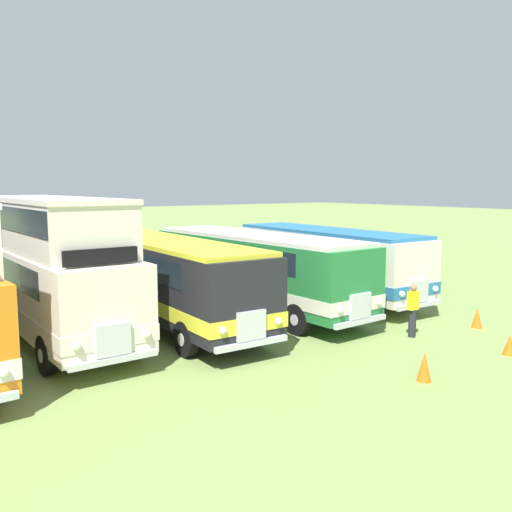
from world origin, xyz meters
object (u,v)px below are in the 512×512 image
object	(u,v)px
bus_second_in_row	(50,262)
cone_mid_row	(424,367)
marshal_person	(413,310)
bus_third_in_row	(162,274)
cone_near_end	(477,318)
bus_fourth_in_row	(254,265)
cone_far_end	(509,345)
bus_fifth_in_row	(326,258)

from	to	relation	value
bus_second_in_row	cone_mid_row	xyz separation A→B (m)	(6.38, -9.41, -2.09)
marshal_person	cone_mid_row	bearing A→B (deg)	-137.59
bus_third_in_row	marshal_person	size ratio (longest dim) A/B	6.63
bus_second_in_row	cone_mid_row	size ratio (longest dim) A/B	13.25
cone_near_end	marshal_person	distance (m)	2.87
bus_fourth_in_row	cone_far_end	distance (m)	9.55
bus_third_in_row	cone_near_end	world-z (taller)	bus_third_in_row
marshal_person	bus_second_in_row	bearing A→B (deg)	144.96
bus_third_in_row	bus_fifth_in_row	bearing A→B (deg)	-1.91
cone_mid_row	bus_third_in_row	bearing A→B (deg)	105.55
bus_second_in_row	bus_fourth_in_row	world-z (taller)	bus_second_in_row
cone_near_end	marshal_person	world-z (taller)	marshal_person
bus_fifth_in_row	cone_far_end	world-z (taller)	bus_fifth_in_row
bus_third_in_row	cone_near_end	xyz separation A→B (m)	(8.39, -7.01, -1.42)
cone_near_end	cone_far_end	xyz separation A→B (m)	(-2.04, -2.32, -0.05)
bus_third_in_row	bus_fifth_in_row	distance (m)	7.61
bus_fourth_in_row	marshal_person	size ratio (longest dim) A/B	6.37
cone_near_end	bus_second_in_row	bearing A→B (deg)	149.56
bus_fifth_in_row	cone_mid_row	distance (m)	10.40
bus_second_in_row	bus_fifth_in_row	xyz separation A→B (m)	(11.41, -0.41, -0.71)
cone_mid_row	cone_far_end	size ratio (longest dim) A/B	1.28
cone_mid_row	marshal_person	distance (m)	4.17
bus_third_in_row	cone_far_end	distance (m)	11.38
bus_second_in_row	cone_far_end	bearing A→B (deg)	-43.06
cone_near_end	cone_far_end	size ratio (longest dim) A/B	1.16
bus_third_in_row	cone_near_end	size ratio (longest dim) A/B	16.88
cone_near_end	cone_far_end	bearing A→B (deg)	-131.35
bus_fourth_in_row	cone_near_end	distance (m)	8.30
cone_mid_row	marshal_person	size ratio (longest dim) A/B	0.43
bus_third_in_row	cone_mid_row	bearing A→B (deg)	-74.45
cone_mid_row	marshal_person	world-z (taller)	marshal_person
bus_second_in_row	bus_third_in_row	bearing A→B (deg)	-2.40
bus_second_in_row	cone_far_end	xyz separation A→B (m)	(10.16, -9.49, -2.17)
cone_near_end	marshal_person	bearing A→B (deg)	168.69
bus_fifth_in_row	cone_far_end	bearing A→B (deg)	-97.88
cone_far_end	marshal_person	distance (m)	3.02
bus_fourth_in_row	cone_near_end	world-z (taller)	bus_fourth_in_row
bus_third_in_row	bus_fourth_in_row	world-z (taller)	same
bus_fifth_in_row	cone_mid_row	xyz separation A→B (m)	(-5.03, -9.00, -1.38)
cone_near_end	cone_mid_row	world-z (taller)	cone_mid_row
bus_third_in_row	cone_far_end	bearing A→B (deg)	-55.77
cone_far_end	cone_near_end	bearing A→B (deg)	48.65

